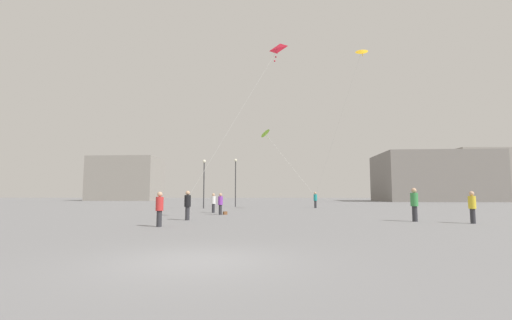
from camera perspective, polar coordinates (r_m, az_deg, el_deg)
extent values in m
plane|color=slate|center=(8.43, -9.70, -15.77)|extent=(300.00, 300.00, 0.00)
cylinder|color=#2D2D33|center=(26.67, -5.78, -8.00)|extent=(0.24, 0.24, 0.73)
cylinder|color=purple|center=(26.65, -5.76, -6.54)|extent=(0.35, 0.35, 0.63)
sphere|color=tan|center=(26.64, -5.76, -5.60)|extent=(0.24, 0.24, 0.24)
cylinder|color=#2D2D33|center=(29.50, -6.90, -7.75)|extent=(0.24, 0.24, 0.73)
cylinder|color=white|center=(29.48, -6.88, -6.42)|extent=(0.35, 0.35, 0.64)
sphere|color=tan|center=(29.48, -6.87, -5.57)|extent=(0.24, 0.24, 0.24)
cylinder|color=#2D2D33|center=(21.70, 31.60, -7.73)|extent=(0.25, 0.25, 0.76)
cylinder|color=yellow|center=(21.68, 31.50, -5.85)|extent=(0.36, 0.36, 0.66)
sphere|color=tan|center=(21.67, 31.44, -4.65)|extent=(0.25, 0.25, 0.25)
cylinder|color=#2D2D33|center=(40.17, 9.57, -7.07)|extent=(0.26, 0.26, 0.81)
cylinder|color=teal|center=(40.16, 9.56, -5.99)|extent=(0.39, 0.39, 0.71)
sphere|color=tan|center=(40.16, 9.54, -5.30)|extent=(0.26, 0.26, 0.26)
cylinder|color=#2D2D33|center=(21.82, 24.26, -7.93)|extent=(0.28, 0.28, 0.85)
cylinder|color=#388C47|center=(21.80, 24.17, -5.84)|extent=(0.41, 0.41, 0.74)
sphere|color=tan|center=(21.79, 24.12, -4.50)|extent=(0.28, 0.28, 0.28)
cylinder|color=#2D2D33|center=(21.33, -11.02, -8.47)|extent=(0.26, 0.26, 0.78)
cylinder|color=black|center=(21.31, -10.98, -6.50)|extent=(0.37, 0.37, 0.68)
sphere|color=tan|center=(21.31, -10.96, -5.24)|extent=(0.26, 0.26, 0.26)
cylinder|color=#2D2D33|center=(17.31, -15.36, -9.13)|extent=(0.24, 0.24, 0.74)
cylinder|color=red|center=(17.28, -15.30, -6.83)|extent=(0.36, 0.36, 0.65)
sphere|color=tan|center=(17.28, -15.26, -5.36)|extent=(0.24, 0.24, 0.24)
cone|color=#8CD12D|center=(42.91, 1.45, 4.39)|extent=(1.38, 1.56, 1.03)
sphere|color=#8CD12D|center=(42.93, 1.63, 4.11)|extent=(0.10, 0.10, 0.10)
sphere|color=#8CD12D|center=(42.95, 1.80, 3.82)|extent=(0.10, 0.10, 0.10)
sphere|color=#8CD12D|center=(42.97, 1.97, 3.53)|extent=(0.10, 0.10, 0.10)
cylinder|color=silver|center=(41.27, 5.36, -0.53)|extent=(5.75, 2.22, 7.65)
cone|color=yellow|center=(36.22, 16.68, 16.51)|extent=(1.32, 1.18, 0.87)
sphere|color=yellow|center=(36.01, 16.74, 16.28)|extent=(0.10, 0.10, 0.10)
sphere|color=yellow|center=(35.81, 16.80, 16.05)|extent=(0.10, 0.10, 0.10)
sphere|color=yellow|center=(35.61, 16.85, 15.82)|extent=(0.10, 0.10, 0.10)
cylinder|color=silver|center=(37.40, 12.87, 4.78)|extent=(3.93, 7.24, 13.69)
pyramid|color=red|center=(22.25, 3.57, 17.56)|extent=(1.00, 0.79, 0.57)
sphere|color=red|center=(22.29, 3.41, 16.88)|extent=(0.10, 0.10, 0.10)
sphere|color=red|center=(22.32, 3.22, 16.27)|extent=(0.10, 0.10, 0.10)
sphere|color=red|center=(22.36, 3.02, 15.65)|extent=(0.10, 0.10, 0.10)
cylinder|color=silver|center=(21.16, -3.68, 6.05)|extent=(5.40, 0.08, 8.94)
cube|color=gray|center=(93.65, -20.23, -2.88)|extent=(16.20, 10.47, 10.71)
cube|color=gray|center=(87.63, 26.56, -2.53)|extent=(22.96, 17.10, 10.55)
cube|color=gray|center=(102.01, 34.43, -2.00)|extent=(21.40, 10.03, 12.29)
cylinder|color=#2D2D30|center=(38.76, -8.41, -4.08)|extent=(0.12, 0.12, 4.96)
sphere|color=#EAE5C6|center=(38.91, -8.36, -0.21)|extent=(0.36, 0.36, 0.36)
cylinder|color=#2D2D30|center=(43.51, -3.33, -3.89)|extent=(0.12, 0.12, 5.57)
sphere|color=#EAE5C6|center=(43.69, -3.31, -0.04)|extent=(0.36, 0.36, 0.36)
cube|color=brown|center=(26.72, -5.00, -8.53)|extent=(0.31, 0.33, 0.24)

